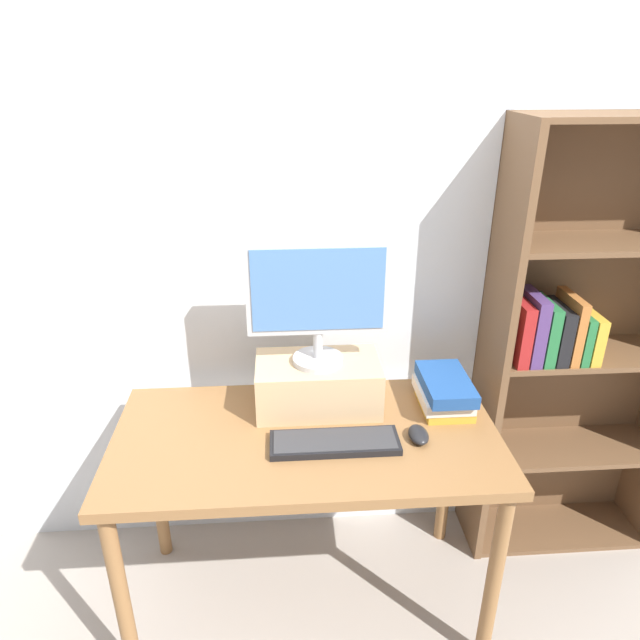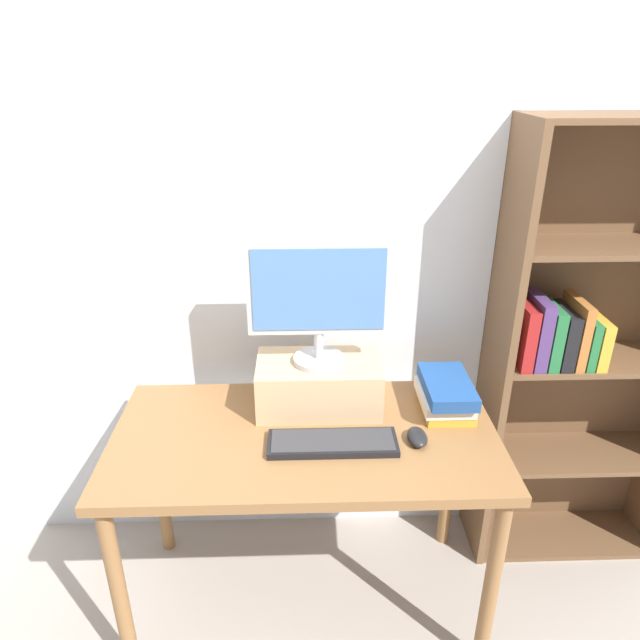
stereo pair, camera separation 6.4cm
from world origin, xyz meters
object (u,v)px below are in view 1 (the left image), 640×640
Objects in this scene: desk at (307,457)px; computer_monitor at (318,296)px; keyboard at (335,442)px; bookshelf_unit at (579,348)px; book_stack at (444,392)px; computer_mouse at (418,435)px; riser_box at (318,384)px.

computer_monitor is (0.05, 0.17, 0.51)m from desk.
bookshelf_unit is at bearing 20.92° from keyboard.
computer_monitor is 0.57m from book_stack.
computer_mouse is at bearing -152.85° from bookshelf_unit.
riser_box is 0.39m from computer_mouse.
computer_mouse is (-0.69, -0.36, -0.11)m from bookshelf_unit.
riser_box reaches higher than keyboard.
computer_monitor is at bearing 144.28° from computer_mouse.
book_stack is at bearing -5.42° from computer_monitor.
computer_mouse is (0.27, 0.01, 0.01)m from keyboard.
book_stack reaches higher than computer_mouse.
computer_monitor is at bearing -172.48° from bookshelf_unit.
book_stack is at bearing 25.77° from keyboard.
book_stack is (0.13, 0.18, 0.04)m from computer_mouse.
computer_monitor is 4.50× the size of computer_mouse.
bookshelf_unit reaches higher than riser_box.
computer_monitor is at bearing 98.93° from keyboard.
computer_mouse is (0.31, -0.22, -0.07)m from riser_box.
keyboard is 3.96× the size of computer_mouse.
computer_monitor reaches higher than book_stack.
book_stack is (-0.56, -0.17, -0.06)m from bookshelf_unit.
computer_mouse is (0.31, -0.22, -0.40)m from computer_monitor.
riser_box is 0.92× the size of computer_monitor.
desk is 12.21× the size of computer_mouse.
riser_box reaches higher than book_stack.
riser_box is 4.12× the size of computer_mouse.
keyboard reaches higher than desk.
bookshelf_unit is 1.04m from keyboard.
book_stack is (0.44, -0.04, -0.03)m from riser_box.
bookshelf_unit reaches higher than book_stack.
keyboard is at bearing -81.13° from riser_box.
bookshelf_unit is at bearing 15.89° from desk.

